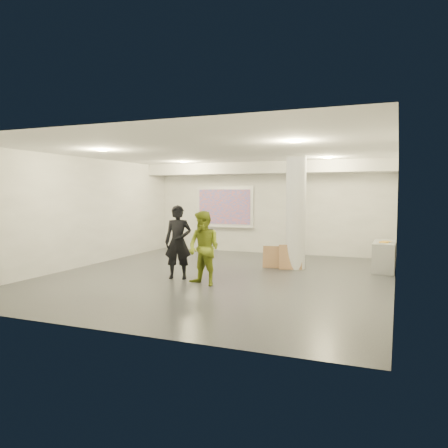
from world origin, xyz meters
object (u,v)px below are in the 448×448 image
at_px(woman, 178,242).
at_px(credenza, 384,256).
at_px(column, 296,213).
at_px(projection_screen, 225,207).
at_px(man, 204,248).

bearing_deg(woman, credenza, 16.98).
bearing_deg(column, projection_screen, 139.44).
height_order(projection_screen, woman, projection_screen).
bearing_deg(woman, man, -43.11).
bearing_deg(column, man, -116.19).
bearing_deg(column, credenza, 12.76).
xyz_separation_m(column, credenza, (2.22, 0.50, -1.12)).
bearing_deg(column, woman, -133.43).
bearing_deg(woman, column, 30.70).
xyz_separation_m(projection_screen, man, (1.70, -5.49, -0.71)).
height_order(credenza, woman, woman).
distance_m(column, credenza, 2.54).
height_order(column, woman, column).
distance_m(projection_screen, man, 5.80).
bearing_deg(man, column, 80.07).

